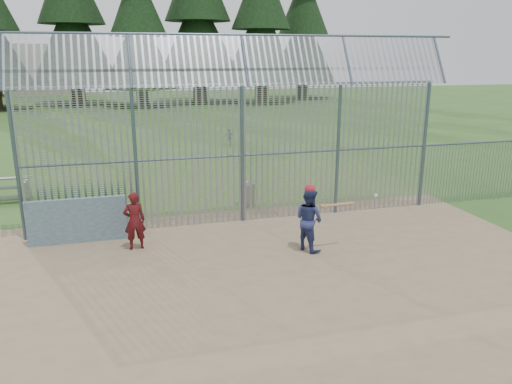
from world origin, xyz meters
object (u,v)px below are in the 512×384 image
object	(u,v)px
onlooker	(135,221)
trash_can	(247,194)
dugout_wall	(77,221)
batter	(309,219)

from	to	relation	value
onlooker	trash_can	bearing A→B (deg)	-147.54
dugout_wall	trash_can	bearing A→B (deg)	22.52
batter	trash_can	xyz separation A→B (m)	(-0.52, 4.20, -0.44)
onlooker	dugout_wall	bearing A→B (deg)	-37.27
batter	dugout_wall	bearing A→B (deg)	44.29
onlooker	trash_can	distance (m)	4.77
batter	onlooker	xyz separation A→B (m)	(-4.22, 1.21, -0.05)
dugout_wall	batter	bearing A→B (deg)	-20.10
dugout_wall	batter	xyz separation A→B (m)	(5.66, -2.07, 0.20)
batter	trash_can	distance (m)	4.25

